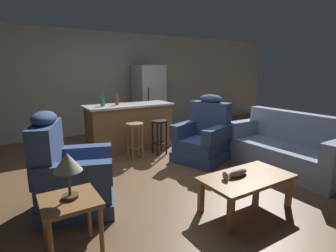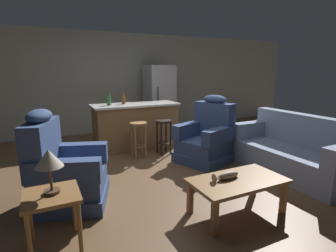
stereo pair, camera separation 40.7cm
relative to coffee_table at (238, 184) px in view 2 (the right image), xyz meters
name	(u,v)px [view 2 (the right image)]	position (x,y,z in m)	size (l,w,h in m)	color
ground_plane	(163,168)	(-0.17, 1.68, -0.36)	(12.00, 12.00, 0.00)	brown
back_wall	(113,83)	(-0.17, 4.80, 0.94)	(12.00, 0.05, 2.60)	#B2B2A3
coffee_table	(238,184)	(0.00, 0.00, 0.00)	(1.10, 0.60, 0.42)	olive
fish_figurine	(226,176)	(-0.13, 0.06, 0.10)	(0.34, 0.10, 0.10)	#4C3823
couch	(293,153)	(1.62, 0.56, -0.02)	(0.87, 1.91, 0.94)	#8493B2
recliner_near_lamp	(64,171)	(-1.78, 1.12, 0.06)	(1.07, 1.07, 1.20)	#384C7A
recliner_near_island	(207,138)	(0.71, 1.67, 0.06)	(1.08, 1.08, 1.20)	#384C7A
end_table	(52,204)	(-1.95, 0.24, 0.10)	(0.48, 0.48, 0.56)	olive
table_lamp	(49,161)	(-1.94, 0.25, 0.50)	(0.24, 0.24, 0.41)	#4C3823
kitchen_island	(136,126)	(-0.17, 3.03, 0.11)	(1.80, 0.70, 0.95)	olive
bar_stool_left	(139,133)	(-0.34, 2.40, 0.11)	(0.32, 0.32, 0.68)	#A87A47
bar_stool_right	(164,130)	(0.19, 2.40, 0.11)	(0.32, 0.32, 0.68)	black
refrigerator	(159,99)	(0.92, 4.23, 0.52)	(0.70, 0.69, 1.76)	#B7B7BC
bottle_tall_green	(123,99)	(-0.41, 3.09, 0.68)	(0.08, 0.08, 0.25)	brown
bottle_short_amber	(109,100)	(-0.73, 3.03, 0.69)	(0.08, 0.08, 0.26)	#2D6B38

